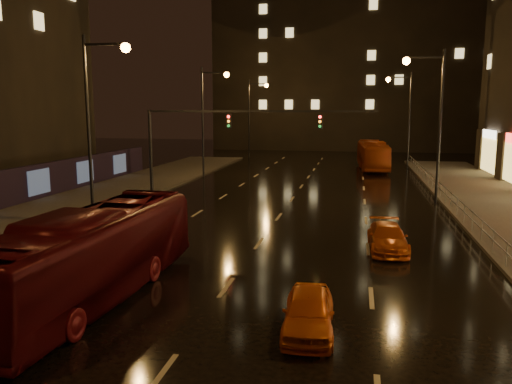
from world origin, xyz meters
The scene contains 9 objects.
ground centered at (0.00, 20.00, 0.00)m, with size 140.00×140.00×0.00m, color black.
sidewalk_left centered at (-13.50, 15.00, 0.07)m, with size 7.00×70.00×0.15m, color #38332D.
building_distant centered at (4.00, 72.00, 18.00)m, with size 44.00×16.00×36.00m, color black.
traffic_signal centered at (-5.06, 20.00, 4.74)m, with size 15.31×0.32×6.20m.
railing_right centered at (10.20, 18.00, 0.90)m, with size 0.05×56.00×1.00m.
bus_red centered at (-4.00, 2.06, 1.51)m, with size 2.54×10.84×3.02m, color #560C12.
bus_curb centered at (6.00, 41.51, 1.49)m, with size 2.50×10.66×2.97m, color #A03810.
taxi_near centered at (3.19, 1.00, 0.60)m, with size 1.41×3.50×1.19m, color #DE5E14.
taxi_far centered at (5.83, 10.00, 0.58)m, with size 1.62×3.99×1.16m, color #C24C12.
Camera 1 is at (4.37, -12.27, 6.18)m, focal length 35.00 mm.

